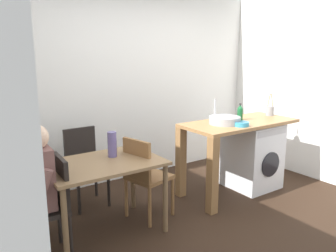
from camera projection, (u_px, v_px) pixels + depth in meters
name	position (u px, v px, depth m)	size (l,w,h in m)	color
ground_plane	(209.00, 223.00, 3.59)	(5.46, 5.46, 0.00)	black
wall_back	(128.00, 83.00, 4.71)	(4.60, 0.10, 2.70)	white
wall_counter_side	(334.00, 84.00, 4.50)	(0.10, 3.80, 2.70)	white
dining_table	(103.00, 171.00, 3.28)	(1.10, 0.76, 0.74)	olive
chair_person_seat	(50.00, 202.00, 2.92)	(0.42, 0.42, 0.90)	black
chair_opposite	(144.00, 174.00, 3.60)	(0.48, 0.48, 0.90)	olive
chair_spare_by_wall	(84.00, 162.00, 3.98)	(0.41, 0.41, 0.90)	black
seated_person	(29.00, 188.00, 2.80)	(0.51, 0.52, 1.20)	#595651
kitchen_counter	(227.00, 136.00, 4.17)	(1.50, 0.68, 0.92)	#9E7042
washing_machine	(252.00, 155.00, 4.50)	(0.60, 0.61, 0.86)	silver
sink_basin	(225.00, 120.00, 4.09)	(0.38, 0.38, 0.09)	#9EA0A5
tap	(215.00, 110.00, 4.22)	(0.02, 0.02, 0.28)	#B2B2B7
bottle_tall_green	(240.00, 113.00, 4.30)	(0.07, 0.07, 0.22)	#19592D
mixing_bowl	(241.00, 124.00, 3.98)	(0.18, 0.18, 0.05)	teal
utensil_crock	(270.00, 110.00, 4.63)	(0.11, 0.11, 0.30)	gray
vase	(112.00, 144.00, 3.39)	(0.09, 0.09, 0.26)	slate
scissors	(243.00, 123.00, 4.14)	(0.15, 0.06, 0.01)	#B2B2B7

